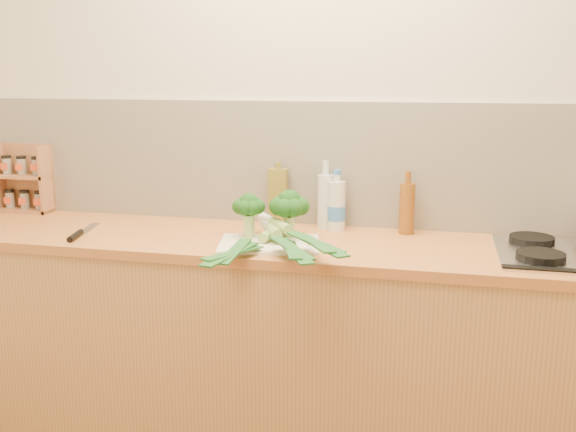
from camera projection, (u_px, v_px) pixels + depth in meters
name	position (u px, v px, depth m)	size (l,w,h in m)	color
room_shell	(320.00, 164.00, 2.79)	(3.50, 3.50, 3.50)	beige
counter	(306.00, 345.00, 2.68)	(3.20, 0.62, 0.90)	tan
chopping_board	(269.00, 244.00, 2.50)	(0.39, 0.28, 0.01)	white
broccoli_left	(249.00, 207.00, 2.56)	(0.13, 0.13, 0.18)	#A0C573
broccoli_right	(289.00, 206.00, 2.56)	(0.16, 0.16, 0.19)	#A0C573
leek_front	(262.00, 238.00, 2.47)	(0.19, 0.67, 0.04)	white
leek_mid	(279.00, 236.00, 2.43)	(0.34, 0.57, 0.04)	white
leek_back	(289.00, 230.00, 2.45)	(0.46, 0.56, 0.04)	white
chefs_knife	(79.00, 234.00, 2.65)	(0.10, 0.33, 0.02)	silver
spice_rack	(25.00, 182.00, 3.10)	(0.27, 0.11, 0.33)	#B8774E
oil_tin	(278.00, 197.00, 2.82)	(0.08, 0.05, 0.28)	olive
glass_bottle	(326.00, 200.00, 2.76)	(0.07, 0.07, 0.29)	silver
amber_bottle	(407.00, 207.00, 2.67)	(0.06, 0.06, 0.26)	brown
water_bottle	(337.00, 207.00, 2.74)	(0.08, 0.08, 0.24)	silver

